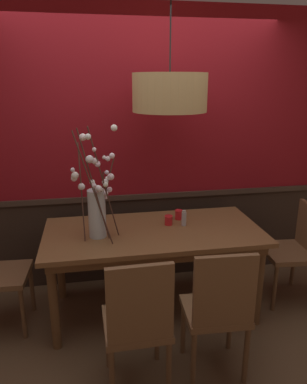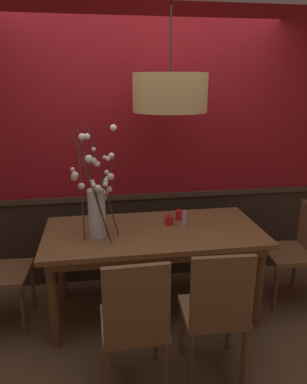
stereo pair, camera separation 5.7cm
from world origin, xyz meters
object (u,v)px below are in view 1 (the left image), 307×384
at_px(chair_near_side_left, 138,321).
at_px(chair_head_east_end, 295,246).
at_px(chair_far_side_right, 165,218).
at_px(candle_holder_nearer_center, 179,215).
at_px(vase_with_blossoms, 97,207).
at_px(candle_holder_nearer_edge, 169,220).
at_px(chair_near_side_right, 218,308).
at_px(pendant_lamp, 170,93).
at_px(dining_table, 154,239).
at_px(condiment_bottle, 184,218).

height_order(chair_near_side_left, chair_head_east_end, chair_near_side_left).
distance_m(chair_head_east_end, chair_far_side_right, 1.36).
bearing_deg(candle_holder_nearer_center, vase_with_blossoms, -160.29).
height_order(chair_head_east_end, chair_far_side_right, chair_far_side_right).
bearing_deg(candle_holder_nearer_center, chair_near_side_left, -116.02).
distance_m(vase_with_blossoms, candle_holder_nearer_center, 0.80).
relative_size(chair_head_east_end, candle_holder_nearer_edge, 10.78).
bearing_deg(chair_near_side_right, pendant_lamp, 98.68).
bearing_deg(pendant_lamp, chair_far_side_right, 79.43).
bearing_deg(chair_far_side_right, chair_head_east_end, -40.93).
bearing_deg(chair_far_side_right, dining_table, -108.59).
xyz_separation_m(chair_head_east_end, pendant_lamp, (-1.17, 0.13, 1.36)).
height_order(vase_with_blossoms, candle_holder_nearer_center, vase_with_blossoms).
bearing_deg(vase_with_blossoms, candle_holder_nearer_center, 19.71).
distance_m(dining_table, chair_near_side_left, 0.92).
height_order(chair_head_east_end, candle_holder_nearer_center, chair_head_east_end).
height_order(chair_near_side_left, pendant_lamp, pendant_lamp).
distance_m(chair_near_side_left, chair_near_side_right, 0.54).
xyz_separation_m(chair_near_side_right, candle_holder_nearer_center, (-0.02, 1.02, 0.28)).
distance_m(chair_head_east_end, vase_with_blossoms, 1.84).
bearing_deg(candle_holder_nearer_center, chair_far_side_right, 88.01).
bearing_deg(candle_holder_nearer_edge, pendant_lamp, 128.40).
distance_m(dining_table, chair_far_side_right, 0.92).
distance_m(chair_far_side_right, candle_holder_nearer_edge, 0.83).
height_order(chair_near_side_right, chair_far_side_right, chair_near_side_right).
bearing_deg(candle_holder_nearer_edge, chair_head_east_end, -5.96).
bearing_deg(chair_far_side_right, candle_holder_nearer_edge, -100.29).
bearing_deg(dining_table, chair_head_east_end, -1.39).
height_order(candle_holder_nearer_center, condiment_bottle, condiment_bottle).
height_order(chair_near_side_left, condiment_bottle, chair_near_side_left).
relative_size(chair_near_side_left, candle_holder_nearer_edge, 11.71).
relative_size(dining_table, condiment_bottle, 13.07).
bearing_deg(pendant_lamp, chair_head_east_end, -6.14).
bearing_deg(pendant_lamp, candle_holder_nearer_center, 41.69).
relative_size(chair_near_side_right, condiment_bottle, 7.00).
height_order(chair_near_side_right, candle_holder_nearer_edge, chair_near_side_right).
xyz_separation_m(chair_near_side_right, pendant_lamp, (-0.14, 0.92, 1.34)).
xyz_separation_m(chair_far_side_right, candle_holder_nearer_center, (-0.02, -0.66, 0.29)).
relative_size(chair_near_side_right, vase_with_blossoms, 1.07).
relative_size(chair_far_side_right, vase_with_blossoms, 1.06).
xyz_separation_m(chair_far_side_right, vase_with_blossoms, (-0.75, -0.92, 0.50)).
relative_size(chair_head_east_end, condiment_bottle, 6.55).
bearing_deg(chair_head_east_end, pendant_lamp, 173.86).
bearing_deg(chair_far_side_right, pendant_lamp, -100.57).
relative_size(chair_near_side_left, candle_holder_nearer_center, 11.05).
distance_m(dining_table, vase_with_blossoms, 0.58).
bearing_deg(chair_far_side_right, vase_with_blossoms, -129.24).
bearing_deg(pendant_lamp, condiment_bottle, -18.93).
relative_size(dining_table, chair_far_side_right, 1.89).
distance_m(chair_head_east_end, candle_holder_nearer_center, 1.11).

